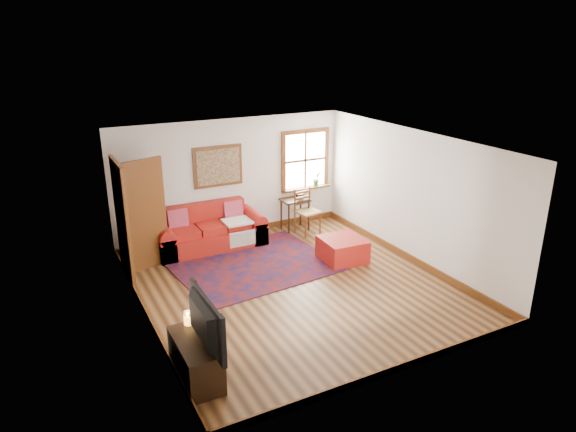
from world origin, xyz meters
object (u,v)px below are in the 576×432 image
side_table (295,204)px  media_cabinet (196,360)px  red_ottoman (342,250)px  red_leather_sofa (209,233)px  ladder_back_chair (306,209)px

side_table → media_cabinet: (-3.57, -4.03, -0.31)m
red_ottoman → red_leather_sofa: bearing=141.5°
red_ottoman → side_table: (-0.03, 1.87, 0.36)m
side_table → media_cabinet: side_table is taller
ladder_back_chair → media_cabinet: ladder_back_chair is taller
side_table → ladder_back_chair: bearing=-64.8°
red_leather_sofa → red_ottoman: (2.03, -1.82, -0.06)m
media_cabinet → ladder_back_chair: bearing=45.5°
red_ottoman → ladder_back_chair: size_ratio=0.79×
red_leather_sofa → red_ottoman: bearing=-41.9°
red_leather_sofa → red_ottoman: 2.73m
red_leather_sofa → side_table: (2.00, 0.05, 0.30)m
red_leather_sofa → ladder_back_chair: bearing=-5.7°
red_leather_sofa → side_table: red_leather_sofa is taller
red_ottoman → media_cabinet: size_ratio=0.79×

